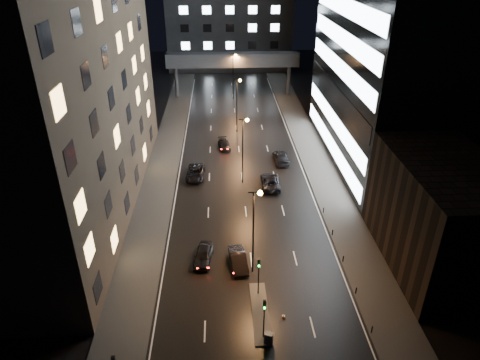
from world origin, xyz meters
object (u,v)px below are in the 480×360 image
Objects in this scene: car_away_b at (238,260)px; utility_cabinet at (269,338)px; car_toward_b at (281,157)px; car_away_d at (224,145)px; car_toward_a at (270,182)px; car_away_c at (195,173)px; car_away_a at (203,255)px.

utility_cabinet is at bearing -85.52° from car_away_b.
utility_cabinet is (-5.91, -36.39, -0.06)m from car_toward_b.
car_away_d is 15.46m from car_toward_a.
car_away_d is at bearing 70.00° from car_away_c.
car_away_c is (-5.60, 20.87, 0.00)m from car_away_b.
car_toward_b reaches higher than car_away_b.
car_away_c is 11.60m from car_toward_a.
car_away_a is 19.96m from car_away_c.
utility_cabinet is (3.23, -42.32, 0.09)m from car_away_d.
car_away_a is at bearing 158.63° from car_away_b.
utility_cabinet is (7.80, -31.66, -0.05)m from car_away_c.
car_away_d is 0.78× the size of car_toward_a.
car_toward_a is 1.03× the size of car_toward_b.
car_away_d is at bearing 84.83° from car_away_b.
utility_cabinet is (-3.31, -28.31, -0.05)m from car_toward_a.
car_toward_b is (11.97, 24.62, 0.02)m from car_away_a.
car_away_b is 0.83× the size of car_toward_a.
car_away_b is 4.02× the size of utility_cabinet.
car_away_a reaches higher than car_away_d.
car_away_d is at bearing -63.81° from car_toward_a.
car_away_b reaches higher than car_away_d.
car_toward_b is (8.11, 25.61, 0.02)m from car_away_b.
car_toward_b is (9.14, -5.93, 0.15)m from car_away_d.
car_toward_b reaches higher than utility_cabinet.
car_away_d is (4.57, 10.66, -0.14)m from car_away_c.
car_away_b is 26.86m from car_toward_b.
car_away_a is 27.38m from car_toward_b.
car_away_a is 0.83× the size of car_toward_b.
car_away_c is at bearing -121.18° from car_away_d.
car_toward_b reaches higher than car_away_a.
car_away_b reaches higher than utility_cabinet.
car_away_d is 0.81× the size of car_toward_b.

